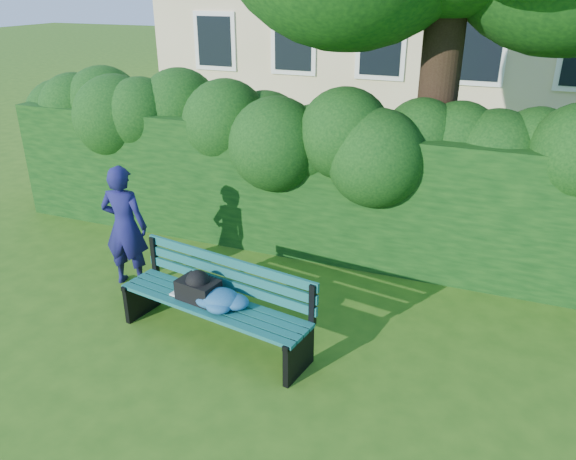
% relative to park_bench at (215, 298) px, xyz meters
% --- Properties ---
extents(ground, '(80.00, 80.00, 0.00)m').
position_rel_park_bench_xyz_m(ground, '(0.43, 0.39, -0.50)').
color(ground, '#2E5A15').
rests_on(ground, ground).
extents(hedge, '(10.00, 1.00, 1.80)m').
position_rel_park_bench_xyz_m(hedge, '(0.43, 2.59, 0.40)').
color(hedge, black).
rests_on(hedge, ground).
extents(park_bench, '(2.26, 0.92, 0.89)m').
position_rel_park_bench_xyz_m(park_bench, '(0.00, 0.00, 0.00)').
color(park_bench, '#0E4A48').
rests_on(park_bench, ground).
extents(man_reading, '(0.63, 0.47, 1.56)m').
position_rel_park_bench_xyz_m(man_reading, '(-1.62, 0.70, 0.28)').
color(man_reading, '#171751').
rests_on(man_reading, ground).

